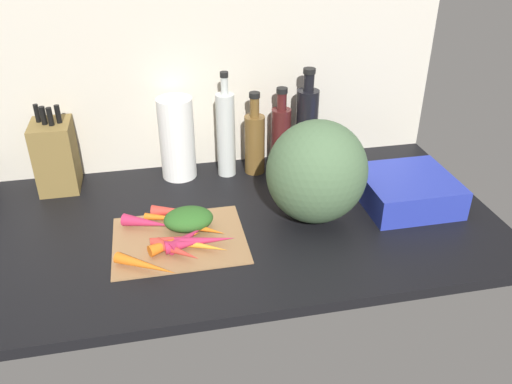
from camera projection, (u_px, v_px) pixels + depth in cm
name	position (u px, v px, depth cm)	size (l,w,h in cm)	color
ground_plane	(201.00, 226.00, 151.13)	(170.00, 80.00, 3.00)	black
wall_back	(182.00, 78.00, 168.06)	(170.00, 3.00, 60.00)	beige
cutting_board	(179.00, 239.00, 142.21)	(35.34, 28.37, 0.80)	#997047
carrot_0	(177.00, 251.00, 134.30)	(3.24, 3.24, 13.48)	red
carrot_1	(147.00, 223.00, 145.34)	(3.53, 3.53, 14.16)	#B2264C
carrot_2	(185.00, 244.00, 136.54)	(3.56, 3.56, 10.48)	#B2264C
carrot_3	(169.00, 239.00, 139.71)	(2.22, 2.22, 10.21)	red
carrot_4	(176.00, 242.00, 137.91)	(3.14, 3.14, 15.04)	orange
carrot_5	(146.00, 265.00, 129.44)	(2.93, 2.93, 16.98)	orange
carrot_6	(186.00, 238.00, 139.00)	(3.48, 3.48, 12.51)	#B2264C
carrot_7	(169.00, 218.00, 148.78)	(2.02, 2.02, 14.16)	orange
carrot_8	(205.00, 247.00, 136.82)	(2.10, 2.10, 11.62)	orange
carrot_9	(174.00, 211.00, 150.55)	(3.46, 3.46, 12.89)	red
carrot_10	(202.00, 229.00, 143.26)	(3.03, 3.03, 13.33)	orange
carrot_11	(206.00, 240.00, 138.33)	(3.17, 3.17, 16.10)	#B2264C
carrot_greens_pile	(188.00, 219.00, 144.95)	(13.62, 10.48, 5.76)	#2D6023
winter_squash	(317.00, 172.00, 145.35)	(28.23, 26.16, 29.41)	#4C6B47
knife_block	(56.00, 156.00, 162.42)	(11.81, 13.86, 27.34)	olive
paper_towel_roll	(177.00, 138.00, 168.14)	(11.20, 11.20, 26.73)	white
bottle_0	(226.00, 134.00, 168.85)	(5.96, 5.96, 34.61)	silver
bottle_1	(255.00, 141.00, 171.95)	(6.64, 6.64, 27.57)	brown
bottle_2	(281.00, 135.00, 174.99)	(6.48, 6.48, 27.76)	#471919
bottle_3	(307.00, 126.00, 174.45)	(7.30, 7.30, 33.76)	black
dish_rack	(407.00, 190.00, 157.08)	(26.52, 25.10, 8.88)	#2838AD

